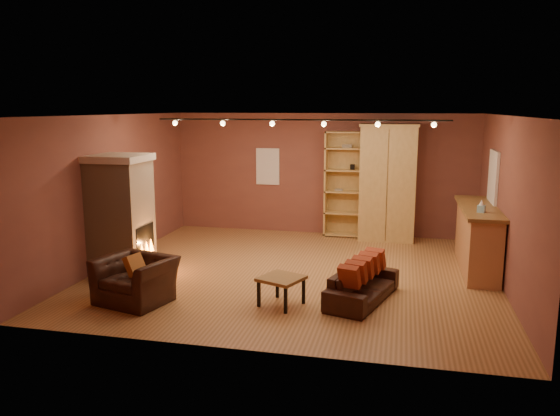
% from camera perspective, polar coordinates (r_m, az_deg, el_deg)
% --- Properties ---
extents(floor, '(7.00, 7.00, 0.00)m').
position_cam_1_polar(floor, '(9.89, 1.56, -6.77)').
color(floor, '#905E33').
rests_on(floor, ground).
extents(ceiling, '(7.00, 7.00, 0.00)m').
position_cam_1_polar(ceiling, '(9.45, 1.64, 9.66)').
color(ceiling, '#55381B').
rests_on(ceiling, back_wall).
extents(back_wall, '(7.00, 0.02, 2.80)m').
position_cam_1_polar(back_wall, '(12.74, 4.43, 3.55)').
color(back_wall, brown).
rests_on(back_wall, floor).
extents(left_wall, '(0.02, 6.50, 2.80)m').
position_cam_1_polar(left_wall, '(10.80, -16.96, 1.86)').
color(left_wall, brown).
rests_on(left_wall, floor).
extents(right_wall, '(0.02, 6.50, 2.80)m').
position_cam_1_polar(right_wall, '(9.54, 22.68, 0.41)').
color(right_wall, brown).
rests_on(right_wall, floor).
extents(fireplace, '(1.01, 0.98, 2.12)m').
position_cam_1_polar(fireplace, '(10.11, -16.26, -0.62)').
color(fireplace, tan).
rests_on(fireplace, floor).
extents(back_window, '(0.56, 0.04, 0.86)m').
position_cam_1_polar(back_window, '(12.96, -1.29, 4.36)').
color(back_window, white).
rests_on(back_window, back_wall).
extents(bookcase, '(0.98, 0.38, 2.40)m').
position_cam_1_polar(bookcase, '(12.57, 6.97, 2.58)').
color(bookcase, tan).
rests_on(bookcase, floor).
extents(armoire, '(1.27, 0.72, 2.58)m').
position_cam_1_polar(armoire, '(12.30, 11.19, 2.63)').
color(armoire, tan).
rests_on(armoire, floor).
extents(bar_counter, '(0.65, 2.47, 1.18)m').
position_cam_1_polar(bar_counter, '(10.55, 19.93, -2.94)').
color(bar_counter, tan).
rests_on(bar_counter, floor).
extents(tissue_box, '(0.17, 0.17, 0.23)m').
position_cam_1_polar(tissue_box, '(9.83, 20.30, 0.10)').
color(tissue_box, '#8AC5DE').
rests_on(tissue_box, bar_counter).
extents(right_window, '(0.05, 0.90, 1.00)m').
position_cam_1_polar(right_window, '(10.87, 21.39, 2.98)').
color(right_window, white).
rests_on(right_window, right_wall).
extents(loveseat, '(0.93, 1.71, 0.71)m').
position_cam_1_polar(loveseat, '(8.52, 8.64, -7.34)').
color(loveseat, black).
rests_on(loveseat, floor).
extents(armchair, '(1.20, 0.94, 0.93)m').
position_cam_1_polar(armchair, '(8.64, -14.89, -6.50)').
color(armchair, black).
rests_on(armchair, floor).
extents(coffee_table, '(0.76, 0.76, 0.44)m').
position_cam_1_polar(coffee_table, '(8.23, 0.15, -7.64)').
color(coffee_table, olive).
rests_on(coffee_table, floor).
extents(track_rail, '(5.20, 0.09, 0.13)m').
position_cam_1_polar(track_rail, '(9.65, 1.87, 9.00)').
color(track_rail, black).
rests_on(track_rail, ceiling).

